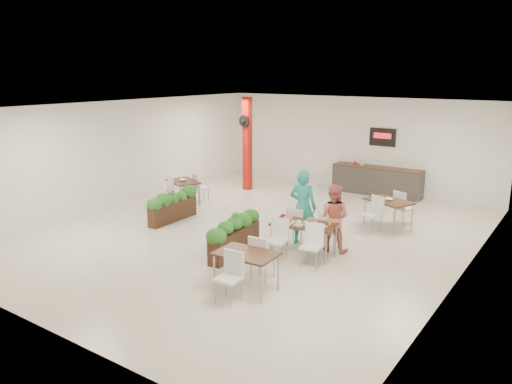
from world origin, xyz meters
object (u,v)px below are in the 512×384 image
service_counter (377,180)px  diner_woman (333,218)px  main_table (303,228)px  diner_man (303,207)px  side_table_c (246,259)px  side_table_a (183,185)px  red_column (247,143)px  side_table_b (389,205)px  planter_left (173,204)px  planter_right (235,234)px

service_counter → diner_woman: 5.86m
main_table → diner_man: 0.81m
side_table_c → diner_woman: bearing=79.3°
side_table_a → main_table: bearing=5.8°
red_column → side_table_b: red_column is taller
side_table_a → side_table_b: size_ratio=0.99×
service_counter → side_table_b: (1.63, -3.35, 0.14)m
red_column → diner_man: size_ratio=1.76×
side_table_c → main_table: bearing=87.6°
service_counter → side_table_a: service_counter is taller
side_table_b → diner_woman: bearing=-78.5°
planter_left → side_table_b: (5.11, 2.78, 0.13)m
main_table → diner_woman: size_ratio=1.13×
main_table → side_table_b: (0.85, 3.03, -0.01)m
side_table_a → side_table_c: bearing=-12.8°
red_column → side_table_c: bearing=-54.6°
service_counter → planter_right: bearing=-94.0°
side_table_b → side_table_c: (-0.82, -5.27, -0.01)m
red_column → side_table_a: bearing=-99.3°
main_table → red_column: bearing=136.6°
red_column → diner_man: 5.89m
red_column → planter_left: size_ratio=1.79×
red_column → planter_left: red_column is taller
diner_man → side_table_b: (1.24, 2.38, -0.28)m
diner_man → planter_right: bearing=51.4°
side_table_c → diner_man: bearing=95.1°
diner_woman → planter_left: (-4.67, -0.40, -0.29)m
planter_left → side_table_b: size_ratio=1.08×
red_column → side_table_a: red_column is taller
diner_woman → side_table_a: 5.74m
diner_woman → side_table_b: 2.42m
red_column → planter_right: size_ratio=1.70×
service_counter → side_table_a: (-4.45, -4.64, 0.13)m
planter_left → diner_woman: bearing=4.9°
main_table → side_table_a: size_ratio=1.08×
main_table → side_table_b: 3.15m
side_table_b → side_table_c: bearing=-76.8°
planter_left → side_table_c: bearing=-30.2°
planter_left → side_table_a: bearing=123.1°
red_column → side_table_b: bearing=-14.8°
side_table_a → side_table_b: bearing=36.3°
side_table_a → side_table_c: 6.60m
main_table → planter_left: planter_left is taller
side_table_c → side_table_b: bearing=77.9°
side_table_c → service_counter: bearing=92.1°
diner_woman → planter_left: size_ratio=0.88×
service_counter → planter_right: 7.25m
service_counter → planter_left: 7.05m
main_table → side_table_c: (0.03, -2.24, -0.02)m
side_table_a → red_column: bearing=105.0°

